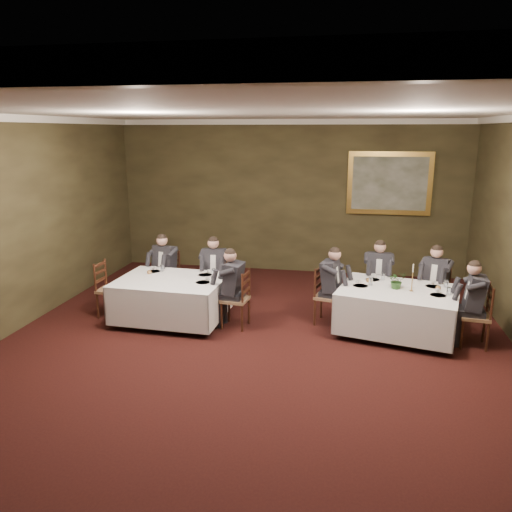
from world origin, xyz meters
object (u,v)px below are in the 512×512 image
(table_second, at_px, (171,296))
(chair_main_backright, at_px, (434,303))
(chair_sec_endright, at_px, (236,311))
(chair_main_backleft, at_px, (377,296))
(chair_sec_backright, at_px, (215,291))
(table_main, at_px, (397,308))
(chair_sec_endleft, at_px, (111,300))
(diner_main_backright, at_px, (435,291))
(diner_sec_backleft, at_px, (166,276))
(chair_main_endright, at_px, (474,328))
(diner_sec_backright, at_px, (215,280))
(diner_main_endleft, at_px, (329,295))
(centerpiece, at_px, (397,279))
(painting, at_px, (389,183))
(diner_sec_endright, at_px, (235,298))
(chair_main_endleft, at_px, (327,307))
(chair_sec_backleft, at_px, (167,287))
(diner_main_backleft, at_px, (378,285))
(candlestick, at_px, (412,281))

(table_second, xyz_separation_m, chair_main_backright, (4.52, 0.95, -0.17))
(table_second, height_order, chair_sec_endright, chair_sec_endright)
(chair_main_backleft, bearing_deg, chair_sec_backright, 6.50)
(table_main, height_order, chair_sec_endleft, chair_sec_endleft)
(diner_main_backright, bearing_deg, chair_sec_endleft, 34.42)
(diner_sec_backleft, bearing_deg, diner_main_backright, -164.78)
(table_main, height_order, chair_main_endright, chair_main_endright)
(diner_sec_backleft, height_order, diner_sec_backright, same)
(diner_main_endleft, distance_m, chair_sec_backright, 2.23)
(centerpiece, relative_size, painting, 0.17)
(chair_main_backright, relative_size, diner_sec_backright, 0.74)
(table_main, distance_m, chair_sec_backright, 3.38)
(table_main, bearing_deg, chair_sec_endright, -175.95)
(chair_sec_endright, relative_size, diner_sec_endright, 0.74)
(chair_main_endleft, bearing_deg, centerpiece, 91.74)
(chair_sec_backleft, xyz_separation_m, diner_sec_backright, (0.98, -0.05, 0.23))
(chair_main_backleft, relative_size, diner_main_endleft, 0.74)
(diner_main_backleft, xyz_separation_m, diner_sec_backright, (-3.01, -0.25, 0.00))
(chair_sec_endleft, distance_m, painting, 6.37)
(chair_sec_backleft, xyz_separation_m, chair_sec_endright, (1.61, -1.01, 0.00))
(chair_sec_backright, relative_size, chair_sec_endright, 1.00)
(diner_main_backleft, height_order, painting, painting)
(chair_sec_backright, height_order, diner_sec_backright, diner_sec_backright)
(table_second, bearing_deg, diner_main_endleft, 8.43)
(chair_sec_endleft, bearing_deg, chair_main_endleft, 96.85)
(chair_sec_backleft, relative_size, centerpiece, 3.31)
(centerpiece, bearing_deg, chair_sec_endright, -175.03)
(chair_sec_backright, bearing_deg, chair_main_backleft, 179.80)
(diner_main_backright, relative_size, diner_sec_backright, 1.00)
(diner_sec_backleft, bearing_deg, diner_sec_backright, -167.04)
(diner_main_endleft, bearing_deg, chair_sec_endright, -60.50)
(table_second, height_order, chair_main_backright, chair_main_backright)
(chair_sec_backright, bearing_deg, candlestick, 161.50)
(chair_main_backright, bearing_deg, diner_sec_backleft, 25.48)
(chair_sec_backleft, distance_m, painting, 5.33)
(chair_sec_endleft, distance_m, centerpiece, 4.99)
(table_main, height_order, table_second, same)
(chair_main_endleft, distance_m, chair_sec_backright, 2.21)
(diner_sec_backleft, bearing_deg, candlestick, -175.61)
(chair_main_endright, height_order, centerpiece, centerpiece)
(diner_sec_backright, xyz_separation_m, chair_sec_endright, (0.63, -0.96, -0.23))
(chair_main_endleft, bearing_deg, chair_main_backleft, 144.89)
(chair_sec_endleft, bearing_deg, chair_main_endright, 90.00)
(diner_main_endleft, xyz_separation_m, chair_main_endright, (2.27, -0.52, -0.23))
(table_main, relative_size, centerpiece, 6.98)
(candlestick, distance_m, painting, 3.70)
(chair_sec_endright, xyz_separation_m, painting, (2.66, 3.63, 1.83))
(chair_sec_endright, distance_m, candlestick, 2.92)
(diner_sec_backright, bearing_deg, diner_main_backleft, 179.80)
(chair_sec_endleft, xyz_separation_m, painting, (4.98, 3.53, 1.83))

